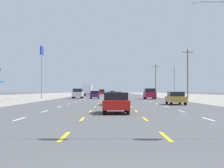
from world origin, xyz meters
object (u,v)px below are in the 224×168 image
object	(u,v)px
hatchback_inner_left_far	(94,95)
suv_inner_left_distant_b	(101,92)
suv_far_left_farther	(77,93)
box_truck_far_left_farthest	(87,90)
sedan_center_turn_distant_a	(111,93)
sedan_center_turn_nearest	(115,102)
sedan_far_right_mid	(175,98)
pole_sign_right_row_2	(174,69)
suv_far_right_midfar	(149,94)
sedan_center_turn_near	(113,98)
pole_sign_left_row_2	(41,58)

from	to	relation	value
hatchback_inner_left_far	suv_inner_left_distant_b	bearing A→B (deg)	90.15
suv_far_left_farther	box_truck_far_left_farthest	xyz separation A→B (m)	(-0.13, 31.91, 0.81)
sedan_center_turn_distant_a	suv_inner_left_distant_b	world-z (taller)	suv_inner_left_distant_b
sedan_center_turn_nearest	hatchback_inner_left_far	xyz separation A→B (m)	(-3.71, 45.85, 0.03)
sedan_far_right_mid	pole_sign_right_row_2	size ratio (longest dim) A/B	0.56
hatchback_inner_left_far	suv_far_left_farther	size ratio (longest dim) A/B	0.80
box_truck_far_left_farthest	suv_far_right_midfar	bearing A→B (deg)	-70.12
sedan_center_turn_near	suv_far_left_farther	world-z (taller)	suv_far_left_farther
sedan_center_turn_near	sedan_center_turn_distant_a	bearing A→B (deg)	90.09
sedan_center_turn_nearest	suv_far_left_farther	bearing A→B (deg)	98.67
hatchback_inner_left_far	box_truck_far_left_farthest	distance (m)	33.73
suv_far_left_farther	pole_sign_right_row_2	distance (m)	22.34
sedan_center_turn_nearest	suv_inner_left_distant_b	distance (m)	101.61
suv_far_right_midfar	pole_sign_left_row_2	size ratio (longest dim) A/B	0.47
pole_sign_left_row_2	pole_sign_right_row_2	bearing A→B (deg)	15.98
sedan_far_right_mid	suv_far_left_farther	distance (m)	35.24
suv_far_left_farther	sedan_center_turn_distant_a	distance (m)	51.24
suv_far_right_midfar	hatchback_inner_left_far	world-z (taller)	suv_far_right_midfar
pole_sign_left_row_2	pole_sign_right_row_2	size ratio (longest dim) A/B	1.28
sedan_far_right_mid	suv_far_right_midfar	distance (m)	25.43
sedan_center_turn_nearest	sedan_far_right_mid	size ratio (longest dim) A/B	1.00
sedan_center_turn_nearest	suv_inner_left_distant_b	bearing A→B (deg)	92.18
suv_far_left_farther	suv_far_right_midfar	bearing A→B (deg)	-26.25
sedan_center_turn_nearest	suv_far_right_midfar	xyz separation A→B (m)	(6.65, 40.60, 0.27)
sedan_center_turn_nearest	pole_sign_left_row_2	size ratio (longest dim) A/B	0.43
sedan_center_turn_nearest	sedan_center_turn_distant_a	bearing A→B (deg)	90.10
suv_far_left_farther	suv_inner_left_distant_b	size ratio (longest dim) A/B	1.00
suv_far_right_midfar	pole_sign_left_row_2	world-z (taller)	pole_sign_left_row_2
hatchback_inner_left_far	pole_sign_left_row_2	size ratio (longest dim) A/B	0.38
hatchback_inner_left_far	sedan_center_turn_distant_a	bearing A→B (deg)	86.14
hatchback_inner_left_far	sedan_center_turn_distant_a	xyz separation A→B (m)	(3.53, 52.36, -0.03)
hatchback_inner_left_far	sedan_center_turn_near	bearing A→B (deg)	-83.37
sedan_center_turn_near	hatchback_inner_left_far	bearing A→B (deg)	96.63
sedan_far_right_mid	hatchback_inner_left_far	xyz separation A→B (m)	(-10.62, 30.67, 0.03)
sedan_center_turn_nearest	sedan_center_turn_distant_a	xyz separation A→B (m)	(-0.18, 98.20, 0.00)
hatchback_inner_left_far	suv_far_left_farther	world-z (taller)	suv_far_left_farther
sedan_far_right_mid	suv_far_right_midfar	size ratio (longest dim) A/B	0.92
box_truck_far_left_farthest	pole_sign_left_row_2	xyz separation A→B (m)	(-6.89, -33.72, 6.18)
suv_inner_left_distant_b	hatchback_inner_left_far	bearing A→B (deg)	-89.85
sedan_center_turn_distant_a	pole_sign_left_row_2	xyz separation A→B (m)	(-14.08, -52.56, 7.26)
sedan_far_right_mid	box_truck_far_left_farthest	bearing A→B (deg)	102.54
sedan_center_turn_nearest	suv_far_right_midfar	bearing A→B (deg)	80.69
sedan_far_right_mid	box_truck_far_left_farthest	size ratio (longest dim) A/B	0.62
hatchback_inner_left_far	suv_far_left_farther	xyz separation A→B (m)	(-3.52, 1.60, 0.24)
box_truck_far_left_farthest	sedan_center_turn_near	bearing A→B (deg)	-83.58
sedan_center_turn_distant_a	hatchback_inner_left_far	bearing A→B (deg)	-93.86
sedan_center_turn_near	suv_far_left_farther	size ratio (longest dim) A/B	0.92
suv_far_left_farther	sedan_center_turn_nearest	bearing A→B (deg)	-81.33
sedan_center_turn_nearest	pole_sign_left_row_2	xyz separation A→B (m)	(-14.25, 45.64, 7.26)
suv_inner_left_distant_b	pole_sign_left_row_2	bearing A→B (deg)	-100.53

